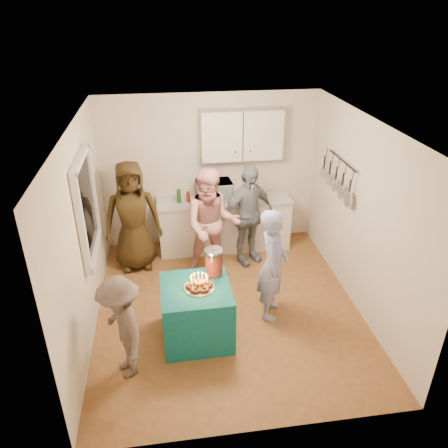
{
  "coord_description": "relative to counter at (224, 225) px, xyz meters",
  "views": [
    {
      "loc": [
        -0.76,
        -4.87,
        3.89
      ],
      "look_at": [
        0.0,
        0.35,
        1.15
      ],
      "focal_mm": 35.0,
      "sensor_mm": 36.0,
      "label": 1
    }
  ],
  "objects": [
    {
      "name": "punch_jar",
      "position": [
        -0.42,
        -1.96,
        0.5
      ],
      "size": [
        0.22,
        0.22,
        0.34
      ],
      "primitive_type": "cylinder",
      "color": "red",
      "rests_on": "party_table"
    },
    {
      "name": "counter",
      "position": [
        0.0,
        0.0,
        0.0
      ],
      "size": [
        2.2,
        0.58,
        0.86
      ],
      "primitive_type": "cube",
      "color": "white",
      "rests_on": "floor"
    },
    {
      "name": "window_night",
      "position": [
        -1.97,
        -1.4,
        1.12
      ],
      "size": [
        0.04,
        1.0,
        1.2
      ],
      "primitive_type": "cube",
      "color": "black",
      "rests_on": "left_wall"
    },
    {
      "name": "woman_back_left",
      "position": [
        -1.49,
        -0.4,
        0.46
      ],
      "size": [
        0.92,
        0.64,
        1.78
      ],
      "primitive_type": "imported",
      "rotation": [
        0.0,
        0.0,
        0.09
      ],
      "color": "#563F18",
      "rests_on": "floor"
    },
    {
      "name": "woman_back_center",
      "position": [
        -0.31,
        -0.85,
        0.45
      ],
      "size": [
        0.92,
        0.76,
        1.76
      ],
      "primitive_type": "imported",
      "rotation": [
        0.0,
        0.0,
        -0.11
      ],
      "color": "#CA6972",
      "rests_on": "floor"
    },
    {
      "name": "child_near_left",
      "position": [
        -1.54,
        -2.7,
        0.22
      ],
      "size": [
        0.76,
        0.95,
        1.29
      ],
      "primitive_type": "imported",
      "rotation": [
        0.0,
        0.0,
        -1.18
      ],
      "color": "#544543",
      "rests_on": "floor"
    },
    {
      "name": "party_table",
      "position": [
        -0.68,
        -2.22,
        -0.05
      ],
      "size": [
        0.87,
        0.87,
        0.76
      ],
      "primitive_type": "cube",
      "rotation": [
        0.0,
        0.0,
        0.02
      ],
      "color": "#0F6367",
      "rests_on": "floor"
    },
    {
      "name": "countertop",
      "position": [
        0.0,
        -0.0,
        0.46
      ],
      "size": [
        2.24,
        0.62,
        0.05
      ],
      "primitive_type": "cube",
      "color": "beige",
      "rests_on": "counter"
    },
    {
      "name": "microwave",
      "position": [
        -0.17,
        0.0,
        0.64
      ],
      "size": [
        0.61,
        0.44,
        0.32
      ],
      "primitive_type": "imported",
      "rotation": [
        0.0,
        0.0,
        0.08
      ],
      "color": "white",
      "rests_on": "countertop"
    },
    {
      "name": "pot_rack",
      "position": [
        1.52,
        -1.0,
        1.17
      ],
      "size": [
        0.12,
        1.0,
        0.6
      ],
      "primitive_type": "cube",
      "color": "black",
      "rests_on": "right_wall"
    },
    {
      "name": "right_wall",
      "position": [
        1.6,
        -1.7,
        0.87
      ],
      "size": [
        4.0,
        4.0,
        0.0
      ],
      "primitive_type": "plane",
      "color": "silver",
      "rests_on": "floor"
    },
    {
      "name": "upper_cabinet",
      "position": [
        0.3,
        0.15,
        1.52
      ],
      "size": [
        1.3,
        0.3,
        0.8
      ],
      "primitive_type": "cube",
      "color": "white",
      "rests_on": "back_wall"
    },
    {
      "name": "man_birthday",
      "position": [
        0.36,
        -1.9,
        0.36
      ],
      "size": [
        0.53,
        0.66,
        1.58
      ],
      "primitive_type": "imported",
      "rotation": [
        0.0,
        0.0,
        1.27
      ],
      "color": "#97A3DC",
      "rests_on": "floor"
    },
    {
      "name": "left_wall",
      "position": [
        -2.0,
        -1.7,
        0.87
      ],
      "size": [
        4.0,
        4.0,
        0.0
      ],
      "primitive_type": "plane",
      "color": "silver",
      "rests_on": "floor"
    },
    {
      "name": "woman_back_right",
      "position": [
        0.3,
        -0.51,
        0.4
      ],
      "size": [
        1.06,
        0.79,
        1.67
      ],
      "primitive_type": "imported",
      "rotation": [
        0.0,
        0.0,
        0.45
      ],
      "color": "black",
      "rests_on": "floor"
    },
    {
      "name": "ceiling",
      "position": [
        -0.2,
        -1.7,
        2.17
      ],
      "size": [
        4.0,
        4.0,
        0.0
      ],
      "primitive_type": "plane",
      "color": "white",
      "rests_on": "floor"
    },
    {
      "name": "back_wall",
      "position": [
        -0.2,
        0.3,
        0.87
      ],
      "size": [
        3.6,
        3.6,
        0.0
      ],
      "primitive_type": "plane",
      "color": "silver",
      "rests_on": "floor"
    },
    {
      "name": "floor",
      "position": [
        -0.2,
        -1.7,
        -0.43
      ],
      "size": [
        4.0,
        4.0,
        0.0
      ],
      "primitive_type": "plane",
      "color": "brown",
      "rests_on": "ground"
    },
    {
      "name": "donut_cake",
      "position": [
        -0.63,
        -2.23,
        0.42
      ],
      "size": [
        0.38,
        0.38,
        0.18
      ],
      "primitive_type": null,
      "color": "#381C0C",
      "rests_on": "party_table"
    }
  ]
}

